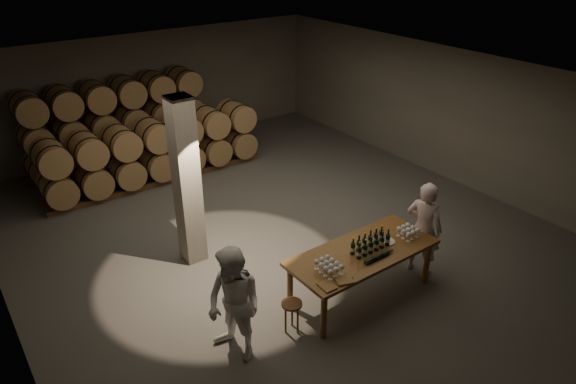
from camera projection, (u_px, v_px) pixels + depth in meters
room at (187, 183)px, 9.14m from camera, size 12.00×12.00×12.00m
tasting_table at (362, 256)px, 8.53m from camera, size 2.60×1.10×0.90m
barrel_stack_back at (117, 122)px, 13.14m from camera, size 4.70×0.95×2.31m
barrel_stack_front at (155, 149)px, 12.52m from camera, size 5.48×0.95×1.57m
bottle_cluster at (370, 244)px, 8.46m from camera, size 0.73×0.23×0.32m
lying_bottles at (377, 257)px, 8.26m from camera, size 0.62×0.08×0.08m
glass_cluster_left at (329, 265)px, 7.91m from camera, size 0.31×0.42×0.18m
glass_cluster_right at (408, 230)px, 8.81m from camera, size 0.31×0.31×0.18m
plate at (387, 241)px, 8.72m from camera, size 0.27×0.27×0.02m
notebook_near at (344, 281)px, 7.75m from camera, size 0.31×0.28×0.03m
notebook_corner at (327, 286)px, 7.63m from camera, size 0.22×0.27×0.02m
pen at (351, 279)px, 7.80m from camera, size 0.13×0.04×0.01m
stool at (292, 308)px, 7.90m from camera, size 0.33×0.33×0.54m
person_man at (424, 228)px, 9.10m from camera, size 0.65×0.77×1.81m
person_woman at (234, 305)px, 7.25m from camera, size 0.89×1.03×1.83m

